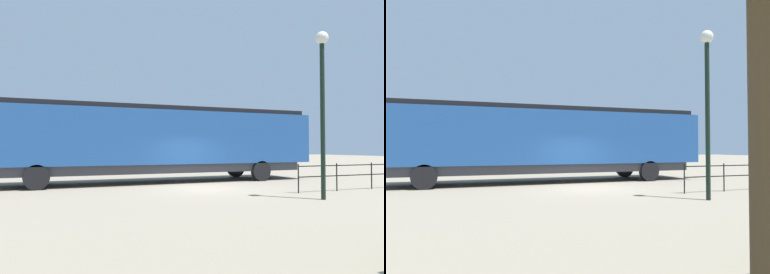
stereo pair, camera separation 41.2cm
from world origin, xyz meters
TOP-DOWN VIEW (x-y plane):
  - ground_plane at (0.00, 0.00)m, footprint 120.00×120.00m
  - locomotive at (-3.60, -0.75)m, footprint 3.15×17.69m
  - lamp_post at (4.65, 2.56)m, footprint 0.46×0.46m
  - platform_fence at (2.90, 6.85)m, footprint 0.05×8.01m

SIDE VIEW (x-z plane):
  - ground_plane at x=0.00m, z-range 0.00..0.00m
  - platform_fence at x=2.90m, z-range 0.17..1.35m
  - locomotive at x=-3.60m, z-range 0.26..4.22m
  - lamp_post at x=4.65m, z-range 0.99..6.98m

